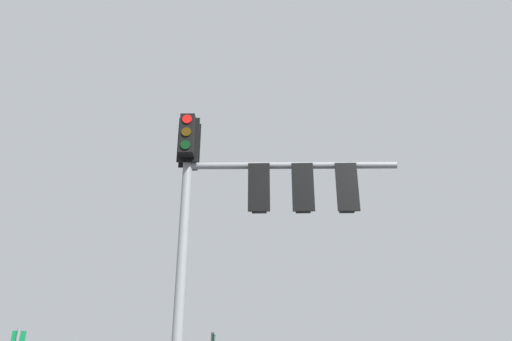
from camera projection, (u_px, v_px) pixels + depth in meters
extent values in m
cylinder|color=gray|center=(180.00, 291.00, 9.65)|extent=(0.20, 0.20, 6.85)
cylinder|color=gray|center=(292.00, 166.00, 10.72)|extent=(3.89, 2.16, 0.14)
cube|color=black|center=(191.00, 149.00, 11.24)|extent=(0.41, 0.41, 0.90)
cube|color=black|center=(190.00, 145.00, 11.08)|extent=(0.41, 0.24, 1.04)
cylinder|color=red|center=(193.00, 140.00, 11.51)|extent=(0.19, 0.12, 0.20)
cylinder|color=#3C2703|center=(192.00, 152.00, 11.38)|extent=(0.19, 0.12, 0.20)
cylinder|color=black|center=(191.00, 165.00, 11.26)|extent=(0.19, 0.12, 0.20)
cube|color=black|center=(187.00, 136.00, 10.69)|extent=(0.41, 0.41, 0.90)
cube|color=black|center=(188.00, 140.00, 10.84)|extent=(0.41, 0.24, 1.04)
cylinder|color=red|center=(187.00, 119.00, 10.67)|extent=(0.19, 0.12, 0.20)
cylinder|color=#3C2703|center=(186.00, 132.00, 10.54)|extent=(0.19, 0.12, 0.20)
cylinder|color=black|center=(185.00, 145.00, 10.41)|extent=(0.19, 0.12, 0.20)
cube|color=black|center=(259.00, 190.00, 10.49)|extent=(0.41, 0.41, 0.90)
cube|color=black|center=(259.00, 187.00, 10.34)|extent=(0.40, 0.25, 1.04)
cylinder|color=red|center=(259.00, 180.00, 10.77)|extent=(0.19, 0.12, 0.20)
cylinder|color=#3C2703|center=(259.00, 193.00, 10.64)|extent=(0.19, 0.12, 0.20)
cylinder|color=black|center=(259.00, 207.00, 10.52)|extent=(0.19, 0.12, 0.20)
cube|color=black|center=(303.00, 190.00, 10.48)|extent=(0.41, 0.41, 0.90)
cube|color=black|center=(303.00, 187.00, 10.33)|extent=(0.40, 0.25, 1.04)
cylinder|color=red|center=(302.00, 180.00, 10.76)|extent=(0.19, 0.13, 0.20)
cylinder|color=#3C2703|center=(302.00, 193.00, 10.63)|extent=(0.19, 0.13, 0.20)
cylinder|color=black|center=(303.00, 207.00, 10.51)|extent=(0.19, 0.13, 0.20)
cube|color=black|center=(346.00, 190.00, 10.48)|extent=(0.41, 0.41, 0.90)
cube|color=black|center=(347.00, 187.00, 10.32)|extent=(0.40, 0.25, 1.04)
cylinder|color=red|center=(344.00, 180.00, 10.75)|extent=(0.19, 0.12, 0.20)
cylinder|color=#3C2703|center=(345.00, 193.00, 10.63)|extent=(0.19, 0.12, 0.20)
cylinder|color=black|center=(346.00, 207.00, 10.50)|extent=(0.19, 0.12, 0.20)
cube|color=#0C7238|center=(18.00, 339.00, 10.12)|extent=(0.26, 0.09, 0.31)
cube|color=white|center=(18.00, 339.00, 10.13)|extent=(0.19, 0.06, 0.25)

